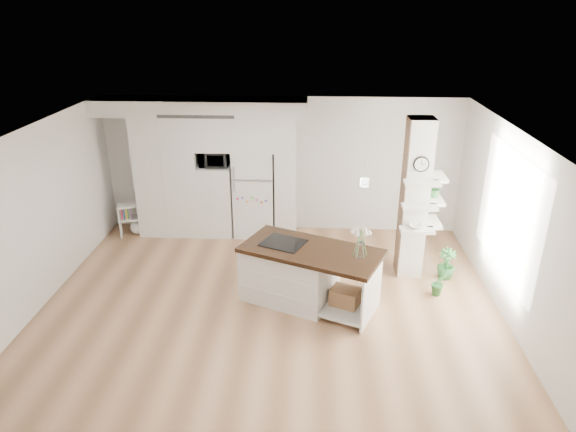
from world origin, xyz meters
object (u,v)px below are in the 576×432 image
bookshelf (135,221)px  floor_plant_a (439,283)px  refrigerator (254,192)px  kitchen_island (297,272)px

bookshelf → floor_plant_a: bearing=-38.6°
refrigerator → kitchen_island: refrigerator is taller
refrigerator → bookshelf: refrigerator is taller
bookshelf → refrigerator: bearing=-14.4°
refrigerator → floor_plant_a: refrigerator is taller
refrigerator → bookshelf: 2.48m
kitchen_island → floor_plant_a: kitchen_island is taller
refrigerator → bookshelf: bearing=-175.8°
kitchen_island → bookshelf: 4.04m
kitchen_island → bookshelf: bearing=169.0°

